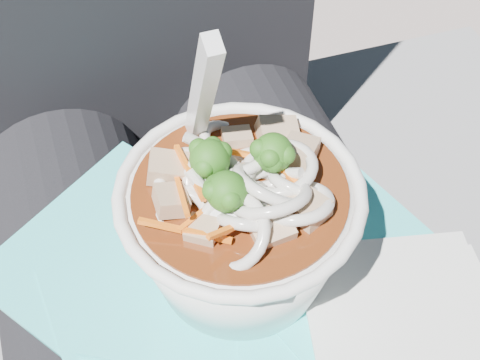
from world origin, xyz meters
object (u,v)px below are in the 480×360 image
object	(u,v)px
person_body	(192,228)
lap	(225,332)
udon_bowl	(240,220)
stone_ledge	(193,338)
plastic_bag	(245,314)

from	to	relation	value
person_body	lap	bearing A→B (deg)	-90.00
person_body	udon_bowl	size ratio (longest dim) A/B	4.70
lap	person_body	xyz separation A→B (m)	(0.00, 0.09, 0.03)
lap	person_body	distance (m)	0.10
stone_ledge	udon_bowl	size ratio (longest dim) A/B	4.82
udon_bowl	plastic_bag	bearing A→B (deg)	-103.26
stone_ledge	lap	world-z (taller)	lap
person_body	udon_bowl	distance (m)	0.16
plastic_bag	stone_ledge	bearing A→B (deg)	91.53
lap	udon_bowl	distance (m)	0.16
lap	person_body	size ratio (longest dim) A/B	0.49
stone_ledge	person_body	xyz separation A→B (m)	(0.00, -0.06, 0.32)
lap	plastic_bag	size ratio (longest dim) A/B	1.15
stone_ledge	person_body	distance (m)	0.33
udon_bowl	lap	bearing A→B (deg)	171.39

